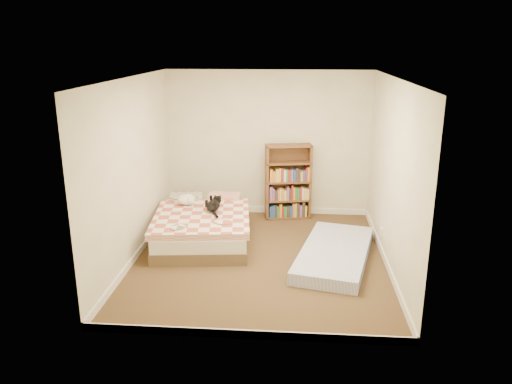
# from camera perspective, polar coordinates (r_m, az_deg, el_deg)

# --- Properties ---
(room) EXTENTS (3.51, 4.01, 2.51)m
(room) POSITION_cam_1_polar(r_m,az_deg,el_deg) (6.72, 0.48, 1.73)
(room) COLOR #48351E
(room) RESTS_ON ground
(bed) EXTENTS (1.58, 2.06, 0.51)m
(bed) POSITION_cam_1_polar(r_m,az_deg,el_deg) (7.74, -6.07, -3.78)
(bed) COLOR brown
(bed) RESTS_ON room
(bookshelf) EXTENTS (0.82, 0.39, 1.29)m
(bookshelf) POSITION_cam_1_polar(r_m,az_deg,el_deg) (8.61, 3.67, 0.26)
(bookshelf) COLOR brown
(bookshelf) RESTS_ON room
(floor_mattress) EXTENTS (1.30, 2.10, 0.18)m
(floor_mattress) POSITION_cam_1_polar(r_m,az_deg,el_deg) (7.15, 8.98, -6.98)
(floor_mattress) COLOR #727EBE
(floor_mattress) RESTS_ON room
(black_cat) EXTENTS (0.26, 0.73, 0.17)m
(black_cat) POSITION_cam_1_polar(r_m,az_deg,el_deg) (7.71, -4.85, -1.45)
(black_cat) COLOR black
(black_cat) RESTS_ON bed
(white_dog) EXTENTS (0.32, 0.33, 0.15)m
(white_dog) POSITION_cam_1_polar(r_m,az_deg,el_deg) (7.99, -7.90, -0.86)
(white_dog) COLOR white
(white_dog) RESTS_ON bed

